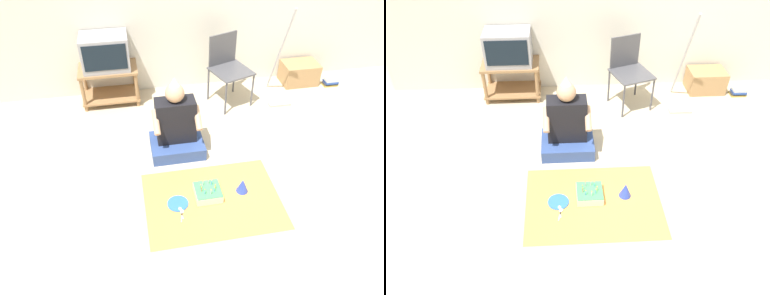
# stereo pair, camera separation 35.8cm
# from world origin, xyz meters

# --- Properties ---
(ground_plane) EXTENTS (16.00, 16.00, 0.00)m
(ground_plane) POSITION_xyz_m (0.00, 0.00, 0.00)
(ground_plane) COLOR beige
(tv_stand) EXTENTS (0.71, 0.42, 0.47)m
(tv_stand) POSITION_xyz_m (-1.58, 1.86, 0.28)
(tv_stand) COLOR #997047
(tv_stand) RESTS_ON ground_plane
(tv) EXTENTS (0.56, 0.39, 0.41)m
(tv) POSITION_xyz_m (-1.58, 1.86, 0.68)
(tv) COLOR #99999E
(tv) RESTS_ON tv_stand
(folding_chair) EXTENTS (0.56, 0.56, 0.85)m
(folding_chair) POSITION_xyz_m (-0.13, 1.62, 0.50)
(folding_chair) COLOR #4C4C51
(folding_chair) RESTS_ON ground_plane
(cardboard_box_stack) EXTENTS (0.47, 0.35, 0.29)m
(cardboard_box_stack) POSITION_xyz_m (0.98, 1.86, 0.14)
(cardboard_box_stack) COLOR #A87F51
(cardboard_box_stack) RESTS_ON ground_plane
(dust_mop) EXTENTS (0.28, 0.52, 1.24)m
(dust_mop) POSITION_xyz_m (0.52, 1.49, 0.37)
(dust_mop) COLOR #B2ADA3
(dust_mop) RESTS_ON ground_plane
(book_pile) EXTENTS (0.20, 0.14, 0.09)m
(book_pile) POSITION_xyz_m (1.39, 1.71, 0.04)
(book_pile) COLOR #A88933
(book_pile) RESTS_ON ground_plane
(person_seated) EXTENTS (0.56, 0.44, 0.88)m
(person_seated) POSITION_xyz_m (-0.91, 0.73, 0.29)
(person_seated) COLOR #334C8C
(person_seated) RESTS_ON ground_plane
(party_cloth) EXTENTS (1.27, 0.93, 0.01)m
(party_cloth) POSITION_xyz_m (-0.69, -0.08, 0.00)
(party_cloth) COLOR #EFA84C
(party_cloth) RESTS_ON ground_plane
(birthday_cake) EXTENTS (0.25, 0.25, 0.15)m
(birthday_cake) POSITION_xyz_m (-0.73, -0.01, 0.05)
(birthday_cake) COLOR #F4E0C6
(birthday_cake) RESTS_ON party_cloth
(party_hat_blue) EXTENTS (0.12, 0.12, 0.15)m
(party_hat_blue) POSITION_xyz_m (-0.39, -0.01, 0.08)
(party_hat_blue) COLOR blue
(party_hat_blue) RESTS_ON party_cloth
(paper_plate) EXTENTS (0.20, 0.20, 0.01)m
(paper_plate) POSITION_xyz_m (-1.02, -0.07, 0.01)
(paper_plate) COLOR blue
(paper_plate) RESTS_ON party_cloth
(plastic_spoon_near) EXTENTS (0.04, 0.15, 0.01)m
(plastic_spoon_near) POSITION_xyz_m (-1.01, -0.15, 0.01)
(plastic_spoon_near) COLOR white
(plastic_spoon_near) RESTS_ON party_cloth
(plastic_spoon_far) EXTENTS (0.05, 0.14, 0.01)m
(plastic_spoon_far) POSITION_xyz_m (-1.00, -0.18, 0.01)
(plastic_spoon_far) COLOR white
(plastic_spoon_far) RESTS_ON party_cloth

